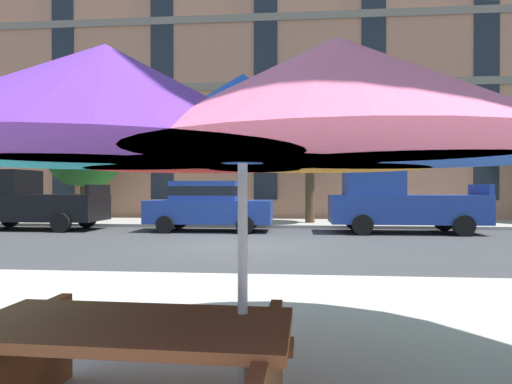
# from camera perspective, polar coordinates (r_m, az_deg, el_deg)

# --- Properties ---
(ground_plane) EXTENTS (120.00, 120.00, 0.00)m
(ground_plane) POSITION_cam_1_polar(r_m,az_deg,el_deg) (11.77, -1.74, -6.95)
(ground_plane) COLOR #38383A
(sidewalk_far) EXTENTS (56.00, 3.60, 0.12)m
(sidewalk_far) POSITION_cam_1_polar(r_m,az_deg,el_deg) (18.50, 0.79, -4.07)
(sidewalk_far) COLOR #9E998E
(sidewalk_far) RESTS_ON ground
(apartment_building) EXTENTS (45.03, 12.08, 12.80)m
(apartment_building) POSITION_cam_1_polar(r_m,az_deg,el_deg) (27.06, 2.13, 10.85)
(apartment_building) COLOR #A87056
(apartment_building) RESTS_ON ground
(pickup_black) EXTENTS (5.10, 2.12, 2.20)m
(pickup_black) POSITION_cam_1_polar(r_m,az_deg,el_deg) (18.20, -27.68, -1.14)
(pickup_black) COLOR black
(pickup_black) RESTS_ON ground
(sedan_blue) EXTENTS (4.40, 1.98, 1.78)m
(sedan_blue) POSITION_cam_1_polar(r_m,az_deg,el_deg) (15.61, -6.24, -1.63)
(sedan_blue) COLOR navy
(sedan_blue) RESTS_ON ground
(pickup_blue) EXTENTS (5.10, 2.12, 2.20)m
(pickup_blue) POSITION_cam_1_polar(r_m,az_deg,el_deg) (15.70, 18.08, -1.36)
(pickup_blue) COLOR navy
(pickup_blue) RESTS_ON ground
(street_tree_left) EXTENTS (3.21, 3.02, 4.49)m
(street_tree_left) POSITION_cam_1_polar(r_m,az_deg,el_deg) (20.59, -21.40, 4.63)
(street_tree_left) COLOR #4C3823
(street_tree_left) RESTS_ON ground
(street_tree_middle) EXTENTS (2.65, 3.02, 5.53)m
(street_tree_middle) POSITION_cam_1_polar(r_m,az_deg,el_deg) (18.11, 7.10, 8.69)
(street_tree_middle) COLOR #4C3823
(street_tree_middle) RESTS_ON ground
(patio_umbrella) EXTENTS (3.59, 3.34, 2.20)m
(patio_umbrella) POSITION_cam_1_polar(r_m,az_deg,el_deg) (2.64, -1.76, 8.82)
(patio_umbrella) COLOR silver
(patio_umbrella) RESTS_ON ground
(picnic_table) EXTENTS (1.84, 1.57, 0.77)m
(picnic_table) POSITION_cam_1_polar(r_m,az_deg,el_deg) (2.74, -16.16, -21.61)
(picnic_table) COLOR brown
(picnic_table) RESTS_ON ground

